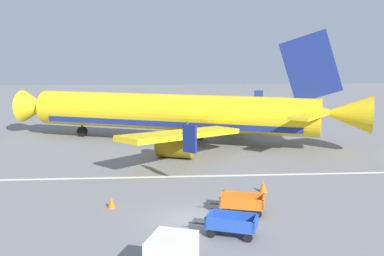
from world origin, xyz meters
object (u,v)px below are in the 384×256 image
baggage_cart_nearest (232,224)px  baggage_cart_second_in_row (242,203)px  traffic_cone_near_plane (111,203)px  traffic_cone_mid_apron (263,187)px  airplane (180,113)px

baggage_cart_nearest → baggage_cart_second_in_row: 3.33m
traffic_cone_near_plane → traffic_cone_mid_apron: size_ratio=0.90×
traffic_cone_mid_apron → baggage_cart_second_in_row: bearing=-118.9°
baggage_cart_nearest → traffic_cone_near_plane: size_ratio=5.60×
airplane → traffic_cone_mid_apron: airplane is taller
airplane → traffic_cone_mid_apron: bearing=-74.6°
baggage_cart_second_in_row → traffic_cone_mid_apron: 4.45m
airplane → traffic_cone_near_plane: size_ratio=56.62×
airplane → baggage_cart_nearest: bearing=-86.5°
traffic_cone_near_plane → traffic_cone_mid_apron: bearing=14.0°
baggage_cart_second_in_row → baggage_cart_nearest: bearing=-109.6°
airplane → traffic_cone_near_plane: airplane is taller
airplane → baggage_cart_nearest: airplane is taller
airplane → baggage_cart_second_in_row: bearing=-83.0°
baggage_cart_nearest → traffic_cone_near_plane: 7.98m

